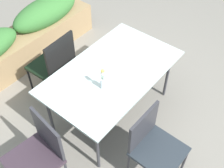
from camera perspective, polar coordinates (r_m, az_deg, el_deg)
The scene contains 7 objects.
ground_plane at distance 3.71m, azimuth -0.29°, elevation -6.95°, with size 12.00×12.00×0.00m, color gray.
dining_table at distance 3.22m, azimuth -0.00°, elevation 2.20°, with size 1.63×0.97×0.77m.
chair_far_side at distance 3.71m, azimuth -11.56°, elevation 4.16°, with size 0.52×0.52×0.98m.
chair_near_left at distance 2.92m, azimuth 8.44°, elevation -12.08°, with size 0.48×0.48×0.89m.
chair_end_left at distance 2.91m, azimuth -14.74°, elevation -13.32°, with size 0.54×0.54×0.93m.
flower_vase at distance 2.93m, azimuth -1.93°, elevation 0.86°, with size 0.06×0.06×0.27m.
planter_box at distance 4.47m, azimuth -18.49°, elevation 8.24°, with size 2.66×0.55×0.79m.
Camera 1 is at (-1.69, -1.39, 3.00)m, focal length 44.85 mm.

